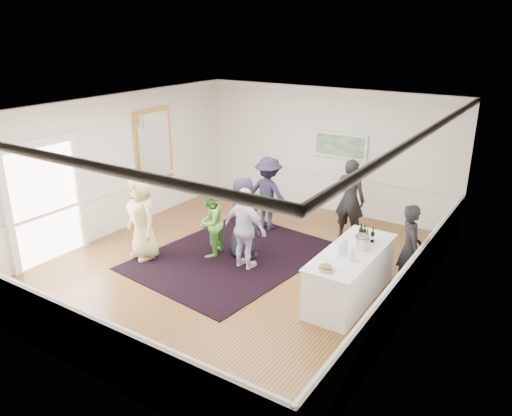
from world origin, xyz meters
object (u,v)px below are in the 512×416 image
Objects in this scene: guest_navy at (243,218)px; ice_bucket at (362,242)px; guest_dark_b at (350,200)px; guest_green at (210,223)px; guest_dark_a at (269,194)px; nut_bowl at (326,268)px; guest_lilac at (245,229)px; guest_tan at (142,218)px; bartender at (410,248)px; serving_table at (351,275)px.

guest_navy is 6.71× the size of ice_bucket.
guest_green is at bearing 46.58° from guest_dark_b.
guest_dark_a is at bearing 149.10° from ice_bucket.
nut_bowl is at bearing 138.30° from guest_dark_a.
guest_lilac is at bearing 112.76° from guest_dark_a.
guest_navy reaches higher than guest_lilac.
guest_green is 0.83× the size of guest_dark_a.
guest_dark_b is (2.10, 2.42, 0.20)m from guest_green.
guest_tan reaches higher than nut_bowl.
guest_lilac is at bearing 62.75° from guest_dark_b.
guest_tan is at bearing 178.29° from nut_bowl.
guest_dark_a is (-3.71, 1.13, 0.05)m from bartender.
bartender is 2.46m from guest_dark_b.
guest_dark_b reaches higher than guest_green.
guest_navy is at bearing 152.38° from nut_bowl.
ice_bucket reaches higher than serving_table.
guest_tan reaches higher than ice_bucket.
guest_dark_a is (-2.95, 2.00, 0.41)m from serving_table.
guest_lilac is 2.36m from ice_bucket.
bartender is 3.14m from guest_lilac.
guest_green is (-3.20, 0.07, 0.27)m from serving_table.
guest_dark_a is (-0.70, 2.01, 0.04)m from guest_lilac.
guest_dark_b is 7.00× the size of nut_bowl.
guest_tan is 4.58m from guest_dark_b.
guest_navy is at bearing 51.01° from guest_tan.
guest_dark_a is 1.65m from guest_navy.
guest_tan is 6.65× the size of nut_bowl.
serving_table is at bearing 107.15° from bartender.
guest_dark_a is at bearing 41.12° from bartender.
nut_bowl is at bearing 15.04° from guest_tan.
guest_tan is at bearing 76.18° from bartender.
guest_dark_a is (1.36, 2.79, -0.01)m from guest_tan.
bartender is at bearing 65.02° from nut_bowl.
guest_green is 5.68× the size of ice_bucket.
guest_dark_a is 3.55m from ice_bucket.
serving_table is 1.29× the size of guest_tan.
guest_dark_b is at bearing -101.91° from guest_navy.
guest_dark_a is at bearing 134.61° from nut_bowl.
guest_lilac is 2.13m from guest_dark_a.
bartender is at bearing 49.10° from serving_table.
guest_lilac is at bearing -175.28° from ice_bucket.
guest_navy is (0.62, 0.33, 0.13)m from guest_green.
guest_tan reaches higher than guest_lilac.
guest_navy reaches higher than bartender.
serving_table is at bearing 27.06° from guest_tan.
guest_dark_a is 0.94× the size of guest_dark_b.
guest_dark_a reaches higher than serving_table.
guest_dark_b reaches higher than guest_dark_a.
guest_dark_a reaches higher than ice_bucket.
nut_bowl is (2.87, -2.91, 0.09)m from guest_dark_a.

